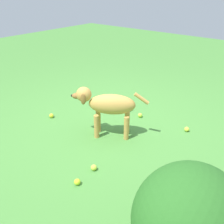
{
  "coord_description": "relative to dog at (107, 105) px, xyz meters",
  "views": [
    {
      "loc": [
        2.51,
        2.12,
        1.85
      ],
      "look_at": [
        0.2,
        0.21,
        0.34
      ],
      "focal_mm": 42.41,
      "sensor_mm": 36.0,
      "label": 1
    }
  ],
  "objects": [
    {
      "name": "tennis_ball_0",
      "position": [
        0.16,
        -0.96,
        -0.41
      ],
      "size": [
        0.07,
        0.07,
        0.07
      ],
      "primitive_type": "sphere",
      "color": "yellow",
      "rests_on": "ground"
    },
    {
      "name": "tennis_ball_4",
      "position": [
        -0.69,
        0.05,
        -0.41
      ],
      "size": [
        0.07,
        0.07,
        0.07
      ],
      "primitive_type": "sphere",
      "color": "#BFE03E",
      "rests_on": "ground"
    },
    {
      "name": "dog",
      "position": [
        0.0,
        0.0,
        0.0
      ],
      "size": [
        0.59,
        0.85,
        0.66
      ],
      "rotation": [
        0.0,
        0.0,
        5.29
      ],
      "color": "#C69347",
      "rests_on": "ground"
    },
    {
      "name": "shrub_near",
      "position": [
        1.11,
        1.59,
        0.13
      ],
      "size": [
        0.75,
        0.68,
        0.89
      ],
      "color": "brown",
      "rests_on": "ground"
    },
    {
      "name": "tennis_ball_2",
      "position": [
        -0.75,
        0.77,
        -0.41
      ],
      "size": [
        0.07,
        0.07,
        0.07
      ],
      "primitive_type": "sphere",
      "color": "#D4DA3D",
      "rests_on": "ground"
    },
    {
      "name": "ground",
      "position": [
        -0.23,
        -0.16,
        -0.44
      ],
      "size": [
        14.0,
        14.0,
        0.0
      ],
      "primitive_type": "plane",
      "color": "#478438"
    },
    {
      "name": "water_bowl",
      "position": [
        -0.75,
        -0.28,
        -0.41
      ],
      "size": [
        0.22,
        0.22,
        0.06
      ],
      "primitive_type": "cylinder",
      "color": "teal",
      "rests_on": "ground"
    },
    {
      "name": "tennis_ball_1",
      "position": [
        0.65,
        0.36,
        -0.41
      ],
      "size": [
        0.07,
        0.07,
        0.07
      ],
      "primitive_type": "sphere",
      "color": "#C5DF40",
      "rests_on": "ground"
    },
    {
      "name": "tennis_ball_3",
      "position": [
        0.92,
        0.38,
        -0.41
      ],
      "size": [
        0.07,
        0.07,
        0.07
      ],
      "primitive_type": "sphere",
      "color": "#C4E32A",
      "rests_on": "ground"
    }
  ]
}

